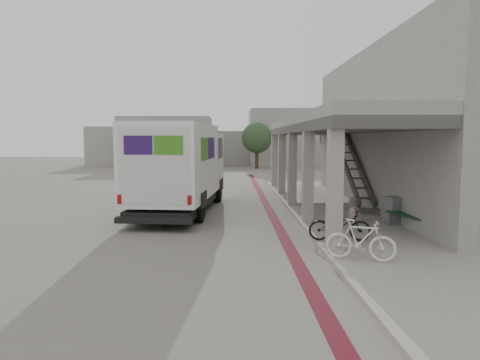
{
  "coord_description": "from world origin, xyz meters",
  "views": [
    {
      "loc": [
        -0.62,
        -14.68,
        3.06
      ],
      "look_at": [
        -0.33,
        0.59,
        1.6
      ],
      "focal_mm": 32.0,
      "sensor_mm": 36.0,
      "label": 1
    }
  ],
  "objects_px": {
    "bicycle_cream": "(361,240)",
    "fedex_truck": "(181,166)",
    "bench": "(411,219)",
    "bicycle_black": "(340,225)",
    "utility_cabinet": "(393,210)"
  },
  "relations": [
    {
      "from": "bench",
      "to": "utility_cabinet",
      "type": "relative_size",
      "value": 2.22
    },
    {
      "from": "utility_cabinet",
      "to": "bicycle_cream",
      "type": "xyz_separation_m",
      "value": [
        -2.5,
        -4.51,
        0.03
      ]
    },
    {
      "from": "fedex_truck",
      "to": "bench",
      "type": "bearing_deg",
      "value": -23.25
    },
    {
      "from": "fedex_truck",
      "to": "utility_cabinet",
      "type": "distance_m",
      "value": 8.59
    },
    {
      "from": "fedex_truck",
      "to": "bicycle_black",
      "type": "relative_size",
      "value": 4.95
    },
    {
      "from": "fedex_truck",
      "to": "bench",
      "type": "relative_size",
      "value": 4.22
    },
    {
      "from": "bicycle_cream",
      "to": "bench",
      "type": "bearing_deg",
      "value": -16.72
    },
    {
      "from": "bench",
      "to": "bicycle_black",
      "type": "height_order",
      "value": "bicycle_black"
    },
    {
      "from": "bench",
      "to": "utility_cabinet",
      "type": "bearing_deg",
      "value": 83.92
    },
    {
      "from": "fedex_truck",
      "to": "utility_cabinet",
      "type": "relative_size",
      "value": 9.35
    },
    {
      "from": "bench",
      "to": "fedex_truck",
      "type": "bearing_deg",
      "value": 134.15
    },
    {
      "from": "bench",
      "to": "bicycle_black",
      "type": "distance_m",
      "value": 3.06
    },
    {
      "from": "bicycle_cream",
      "to": "fedex_truck",
      "type": "bearing_deg",
      "value": 55.11
    },
    {
      "from": "fedex_truck",
      "to": "bicycle_black",
      "type": "xyz_separation_m",
      "value": [
        5.29,
        -5.87,
        -1.36
      ]
    },
    {
      "from": "fedex_truck",
      "to": "bicycle_cream",
      "type": "relative_size",
      "value": 5.23
    }
  ]
}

